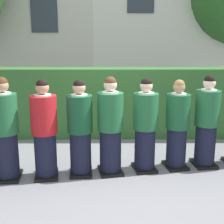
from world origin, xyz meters
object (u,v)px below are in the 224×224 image
student_in_red_blazer (45,132)px  student_front_row_4 (110,128)px  student_front_row_5 (145,127)px  student_front_row_6 (177,127)px  student_front_row_1 (5,132)px  student_front_row_3 (80,130)px  student_front_row_7 (206,124)px

student_in_red_blazer → student_front_row_4: size_ratio=0.99×
student_front_row_5 → student_front_row_6: (0.56, 0.10, -0.02)m
student_in_red_blazer → student_front_row_4: student_front_row_4 is taller
student_front_row_4 → student_front_row_5: size_ratio=1.02×
student_front_row_1 → student_front_row_3: (1.17, 0.17, -0.03)m
student_in_red_blazer → student_front_row_5: student_in_red_blazer is taller
student_front_row_1 → student_front_row_5: 2.28m
student_in_red_blazer → student_front_row_6: size_ratio=1.04×
student_front_row_4 → student_front_row_6: 1.18m
student_front_row_1 → student_in_red_blazer: student_front_row_1 is taller
student_front_row_4 → student_front_row_7: bearing=10.2°
student_front_row_4 → student_front_row_5: student_front_row_4 is taller
student_front_row_6 → student_front_row_7: 0.54m
student_front_row_1 → student_front_row_5: size_ratio=1.04×
student_in_red_blazer → student_front_row_3: bearing=11.0°
student_front_row_4 → student_front_row_7: student_front_row_4 is taller
student_front_row_1 → student_front_row_7: student_front_row_1 is taller
student_front_row_3 → student_front_row_5: student_front_row_5 is taller
student_front_row_1 → student_front_row_7: 3.39m
student_in_red_blazer → student_front_row_4: 1.07m
student_front_row_3 → student_front_row_4: 0.50m
student_front_row_7 → student_front_row_5: bearing=-170.5°
student_front_row_3 → student_front_row_6: size_ratio=1.02×
student_front_row_5 → student_front_row_7: bearing=9.5°
student_front_row_6 → student_front_row_5: bearing=-169.5°
student_front_row_6 → student_front_row_7: bearing=8.4°
student_front_row_1 → student_in_red_blazer: bearing=5.6°
student_front_row_5 → student_front_row_4: bearing=-168.5°
student_front_row_1 → student_in_red_blazer: size_ratio=1.03×
student_front_row_5 → student_front_row_7: (1.09, 0.18, 0.01)m
student_front_row_7 → student_in_red_blazer: bearing=-170.5°
student_front_row_5 → student_front_row_7: 1.11m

